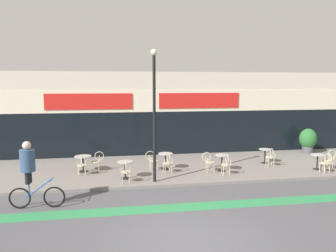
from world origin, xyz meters
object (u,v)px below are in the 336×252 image
cafe_chair_0_near (82,164)px  cafe_chair_5_side (330,158)px  cafe_chair_3_near (226,163)px  cafe_chair_5_near (326,162)px  cafe_chair_4_near (271,156)px  bistro_table_0 (83,160)px  cafe_chair_1_near (126,170)px  bistro_table_5 (317,159)px  cafe_chair_3_side (208,160)px  cafe_chair_2_side (152,159)px  bistro_table_1 (125,166)px  cyclist_0 (30,169)px  bistro_table_4 (265,153)px  bistro_table_3 (222,160)px  lamp_post (154,107)px  bistro_table_2 (165,158)px  cafe_chair_0_side (97,160)px  cafe_chair_2_near (168,162)px

cafe_chair_0_near → cafe_chair_5_side: 11.26m
cafe_chair_3_near → cafe_chair_5_near: 4.47m
cafe_chair_4_near → bistro_table_0: bearing=93.0°
bistro_table_0 → cafe_chair_1_near: (1.83, -2.02, -0.00)m
bistro_table_0 → bistro_table_5: 10.70m
cafe_chair_1_near → cafe_chair_3_side: (3.72, 1.09, 0.00)m
bistro_table_0 → cafe_chair_0_near: (0.00, -0.63, -0.00)m
cafe_chair_2_side → cafe_chair_3_near: 3.35m
bistro_table_0 → cafe_chair_5_near: bearing=-10.6°
bistro_table_1 → cyclist_0: bearing=-141.7°
bistro_table_5 → cafe_chair_3_side: 5.08m
cafe_chair_0_near → bistro_table_4: bearing=-85.6°
bistro_table_3 → lamp_post: (-3.19, -1.08, 2.50)m
bistro_table_3 → cafe_chair_4_near: size_ratio=0.83×
bistro_table_2 → cyclist_0: (-5.02, -3.63, 0.64)m
bistro_table_5 → cyclist_0: bearing=-168.1°
cafe_chair_4_near → cafe_chair_0_side: bearing=92.7°
cyclist_0 → cafe_chair_3_near: bearing=20.9°
bistro_table_2 → cafe_chair_0_near: bearing=-174.2°
bistro_table_2 → cafe_chair_3_side: (1.84, -0.68, -0.03)m
bistro_table_0 → cafe_chair_3_near: size_ratio=0.83×
bistro_table_5 → cafe_chair_0_side: cafe_chair_0_side is taller
bistro_table_4 → bistro_table_2: bearing=-175.6°
cafe_chair_2_near → cafe_chair_3_side: (1.83, -0.06, 0.00)m
cafe_chair_3_side → bistro_table_1: bearing=-174.5°
bistro_table_5 → cafe_chair_4_near: (-1.85, 0.88, 0.02)m
bistro_table_4 → lamp_post: 6.67m
bistro_table_0 → cafe_chair_1_near: bearing=-47.9°
cafe_chair_0_near → cafe_chair_2_side: 3.10m
bistro_table_5 → cafe_chair_1_near: cafe_chair_1_near is taller
cafe_chair_2_near → lamp_post: bearing=138.8°
bistro_table_2 → cafe_chair_3_side: cafe_chair_3_side is taller
cafe_chair_4_near → cyclist_0: size_ratio=0.40×
cafe_chair_2_side → cafe_chair_5_near: (7.54, -1.74, 0.00)m
bistro_table_4 → cafe_chair_0_side: 8.14m
bistro_table_1 → cyclist_0: cyclist_0 is taller
cafe_chair_1_near → cafe_chair_2_side: same height
bistro_table_0 → cafe_chair_5_near: size_ratio=0.83×
bistro_table_0 → cafe_chair_3_side: size_ratio=0.83×
bistro_table_3 → cafe_chair_2_near: 2.46m
bistro_table_0 → cafe_chair_4_near: cafe_chair_4_near is taller
cafe_chair_3_near → cafe_chair_0_side: bearing=78.3°
cafe_chair_2_near → cafe_chair_5_side: same height
cafe_chair_0_side → cafe_chair_1_near: bearing=120.1°
bistro_table_4 → cafe_chair_0_side: cafe_chair_0_side is taller
cafe_chair_1_near → bistro_table_0: bearing=44.0°
cafe_chair_5_side → bistro_table_4: bearing=-30.8°
cafe_chair_2_near → cafe_chair_4_near: 5.06m
cafe_chair_1_near → cafe_chair_3_near: 4.37m
bistro_table_3 → cyclist_0: size_ratio=0.34×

